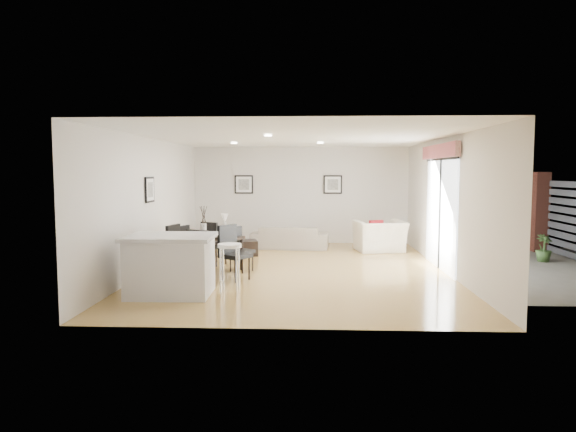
{
  "coord_description": "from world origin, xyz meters",
  "views": [
    {
      "loc": [
        0.28,
        -10.42,
        2.02
      ],
      "look_at": [
        -0.2,
        0.4,
        1.07
      ],
      "focal_mm": 32.0,
      "sensor_mm": 36.0,
      "label": 1
    }
  ],
  "objects_px": {
    "dining_chair_efar": "(239,246)",
    "dining_chair_head": "(194,256)",
    "dining_chair_foot": "(212,241)",
    "side_table": "(225,238)",
    "bar_stool": "(230,251)",
    "dining_table": "(204,243)",
    "dining_chair_wnear": "(168,249)",
    "armchair": "(380,236)",
    "coffee_table": "(238,248)",
    "kitchen_island": "(170,265)",
    "dining_chair_enear": "(232,249)",
    "dining_chair_wfar": "(179,246)",
    "sofa": "(290,237)"
  },
  "relations": [
    {
      "from": "coffee_table",
      "to": "dining_table",
      "type": "bearing_deg",
      "value": -111.3
    },
    {
      "from": "dining_chair_efar",
      "to": "dining_chair_wnear",
      "type": "bearing_deg",
      "value": 159.59
    },
    {
      "from": "dining_chair_wfar",
      "to": "dining_chair_efar",
      "type": "bearing_deg",
      "value": 114.48
    },
    {
      "from": "dining_table",
      "to": "coffee_table",
      "type": "relative_size",
      "value": 2.07
    },
    {
      "from": "sofa",
      "to": "bar_stool",
      "type": "distance_m",
      "value": 5.22
    },
    {
      "from": "coffee_table",
      "to": "kitchen_island",
      "type": "xyz_separation_m",
      "value": [
        -0.54,
        -3.98,
        0.32
      ]
    },
    {
      "from": "dining_chair_wfar",
      "to": "dining_chair_head",
      "type": "distance_m",
      "value": 1.57
    },
    {
      "from": "dining_chair_wfar",
      "to": "side_table",
      "type": "bearing_deg",
      "value": -166.69
    },
    {
      "from": "dining_chair_head",
      "to": "sofa",
      "type": "bearing_deg",
      "value": 98.1
    },
    {
      "from": "sofa",
      "to": "dining_chair_wnear",
      "type": "bearing_deg",
      "value": 66.6
    },
    {
      "from": "dining_chair_wfar",
      "to": "coffee_table",
      "type": "bearing_deg",
      "value": 176.29
    },
    {
      "from": "bar_stool",
      "to": "dining_table",
      "type": "bearing_deg",
      "value": 115.29
    },
    {
      "from": "dining_chair_head",
      "to": "coffee_table",
      "type": "relative_size",
      "value": 1.1
    },
    {
      "from": "armchair",
      "to": "coffee_table",
      "type": "height_order",
      "value": "armchair"
    },
    {
      "from": "sofa",
      "to": "kitchen_island",
      "type": "relative_size",
      "value": 1.4
    },
    {
      "from": "sofa",
      "to": "kitchen_island",
      "type": "bearing_deg",
      "value": 75.78
    },
    {
      "from": "dining_chair_foot",
      "to": "dining_chair_enear",
      "type": "bearing_deg",
      "value": 142.18
    },
    {
      "from": "dining_table",
      "to": "side_table",
      "type": "relative_size",
      "value": 3.42
    },
    {
      "from": "dining_chair_wfar",
      "to": "dining_chair_enear",
      "type": "distance_m",
      "value": 1.42
    },
    {
      "from": "armchair",
      "to": "dining_chair_head",
      "type": "bearing_deg",
      "value": 37.99
    },
    {
      "from": "sofa",
      "to": "dining_chair_foot",
      "type": "xyz_separation_m",
      "value": [
        -1.56,
        -2.49,
        0.23
      ]
    },
    {
      "from": "dining_table",
      "to": "dining_chair_head",
      "type": "height_order",
      "value": "dining_chair_head"
    },
    {
      "from": "sofa",
      "to": "dining_chair_head",
      "type": "distance_m",
      "value": 4.83
    },
    {
      "from": "armchair",
      "to": "dining_chair_wnear",
      "type": "distance_m",
      "value": 5.7
    },
    {
      "from": "dining_chair_wfar",
      "to": "dining_chair_enear",
      "type": "bearing_deg",
      "value": 78.71
    },
    {
      "from": "dining_table",
      "to": "bar_stool",
      "type": "xyz_separation_m",
      "value": [
        0.76,
        -1.6,
        0.1
      ]
    },
    {
      "from": "dining_chair_enear",
      "to": "coffee_table",
      "type": "bearing_deg",
      "value": 41.03
    },
    {
      "from": "dining_chair_head",
      "to": "dining_chair_foot",
      "type": "distance_m",
      "value": 2.1
    },
    {
      "from": "armchair",
      "to": "dining_chair_head",
      "type": "relative_size",
      "value": 1.19
    },
    {
      "from": "dining_chair_wfar",
      "to": "dining_chair_enear",
      "type": "xyz_separation_m",
      "value": [
        1.2,
        -0.76,
        0.05
      ]
    },
    {
      "from": "dining_chair_efar",
      "to": "bar_stool",
      "type": "bearing_deg",
      "value": -143.39
    },
    {
      "from": "dining_chair_efar",
      "to": "dining_chair_head",
      "type": "xyz_separation_m",
      "value": [
        -0.57,
        -1.51,
        0.06
      ]
    },
    {
      "from": "dining_chair_efar",
      "to": "dining_chair_head",
      "type": "distance_m",
      "value": 1.61
    },
    {
      "from": "dining_chair_wnear",
      "to": "dining_chair_efar",
      "type": "height_order",
      "value": "dining_chair_wnear"
    },
    {
      "from": "dining_chair_efar",
      "to": "coffee_table",
      "type": "height_order",
      "value": "dining_chair_efar"
    },
    {
      "from": "dining_chair_enear",
      "to": "coffee_table",
      "type": "height_order",
      "value": "dining_chair_enear"
    },
    {
      "from": "bar_stool",
      "to": "dining_chair_enear",
      "type": "bearing_deg",
      "value": 97.21
    },
    {
      "from": "dining_chair_efar",
      "to": "dining_chair_foot",
      "type": "relative_size",
      "value": 0.95
    },
    {
      "from": "sofa",
      "to": "side_table",
      "type": "distance_m",
      "value": 1.7
    },
    {
      "from": "dining_chair_wfar",
      "to": "dining_chair_foot",
      "type": "xyz_separation_m",
      "value": [
        0.56,
        0.66,
        0.01
      ]
    },
    {
      "from": "kitchen_island",
      "to": "bar_stool",
      "type": "distance_m",
      "value": 1.0
    },
    {
      "from": "dining_chair_wnear",
      "to": "side_table",
      "type": "xyz_separation_m",
      "value": [
        0.41,
        3.91,
        -0.3
      ]
    },
    {
      "from": "dining_chair_wnear",
      "to": "dining_chair_efar",
      "type": "xyz_separation_m",
      "value": [
        1.19,
        0.9,
        -0.08
      ]
    },
    {
      "from": "dining_chair_foot",
      "to": "side_table",
      "type": "relative_size",
      "value": 1.72
    },
    {
      "from": "dining_chair_wfar",
      "to": "bar_stool",
      "type": "relative_size",
      "value": 1.1
    },
    {
      "from": "sofa",
      "to": "kitchen_island",
      "type": "xyz_separation_m",
      "value": [
        -1.74,
        -5.14,
        0.21
      ]
    },
    {
      "from": "dining_table",
      "to": "coffee_table",
      "type": "xyz_separation_m",
      "value": [
        0.32,
        2.38,
        -0.45
      ]
    },
    {
      "from": "armchair",
      "to": "kitchen_island",
      "type": "distance_m",
      "value": 6.25
    },
    {
      "from": "sofa",
      "to": "dining_table",
      "type": "bearing_deg",
      "value": 71.23
    },
    {
      "from": "armchair",
      "to": "coffee_table",
      "type": "distance_m",
      "value": 3.59
    }
  ]
}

